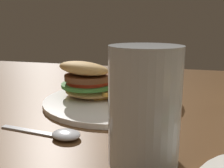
# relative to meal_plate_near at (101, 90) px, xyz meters

# --- Properties ---
(meal_plate_near) EXTENTS (0.30, 0.30, 0.10)m
(meal_plate_near) POSITION_rel_meal_plate_near_xyz_m (0.00, 0.00, 0.00)
(meal_plate_near) COLOR white
(meal_plate_near) RESTS_ON dining_table
(beer_glass) EXTENTS (0.09, 0.09, 0.15)m
(beer_glass) POSITION_rel_meal_plate_near_xyz_m (-0.13, 0.23, 0.04)
(beer_glass) COLOR silver
(beer_glass) RESTS_ON dining_table
(spoon) EXTENTS (0.15, 0.04, 0.01)m
(spoon) POSITION_rel_meal_plate_near_xyz_m (0.00, 0.19, -0.02)
(spoon) COLOR silver
(spoon) RESTS_ON dining_table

